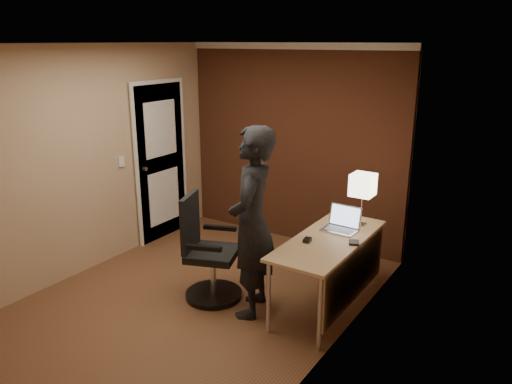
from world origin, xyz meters
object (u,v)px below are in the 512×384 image
at_px(mouse, 307,240).
at_px(person, 252,223).
at_px(desk, 336,252).
at_px(wallet, 354,243).
at_px(laptop, 342,223).
at_px(desk_lamp, 363,186).
at_px(office_chair, 206,254).

relative_size(mouse, person, 0.06).
relative_size(desk, wallet, 13.64).
relative_size(desk, mouse, 15.00).
distance_m(wallet, person, 0.96).
distance_m(laptop, wallet, 0.37).
bearing_deg(desk, desk_lamp, 85.38).
relative_size(desk_lamp, wallet, 4.86).
xyz_separation_m(mouse, office_chair, (-0.98, -0.28, -0.28)).
bearing_deg(desk_lamp, mouse, -110.33).
distance_m(desk, person, 0.85).
bearing_deg(office_chair, person, 2.51).
bearing_deg(desk, office_chair, -158.60).
distance_m(desk, mouse, 0.32).
height_order(laptop, person, person).
bearing_deg(office_chair, laptop, 33.73).
bearing_deg(laptop, desk, -76.90).
height_order(wallet, person, person).
height_order(desk_lamp, mouse, desk_lamp).
distance_m(office_chair, person, 0.69).
bearing_deg(wallet, mouse, -153.85).
relative_size(wallet, office_chair, 0.10).
height_order(desk, desk_lamp, desk_lamp).
relative_size(laptop, office_chair, 0.32).
relative_size(desk, person, 0.83).
distance_m(desk_lamp, office_chair, 1.71).
distance_m(mouse, office_chair, 1.06).
height_order(desk_lamp, office_chair, desk_lamp).
height_order(desk, office_chair, office_chair).
bearing_deg(mouse, office_chair, -173.70).
bearing_deg(person, laptop, 120.72).
bearing_deg(desk, person, -146.01).
distance_m(desk_lamp, laptop, 0.43).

